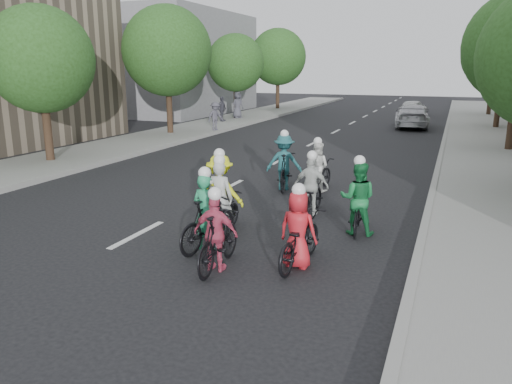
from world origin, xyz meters
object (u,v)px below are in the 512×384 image
Objects in this scene: cyclist_0 at (221,208)px; cyclist_6 at (317,172)px; cyclist_2 at (221,198)px; cyclist_4 at (299,237)px; spectator_1 at (222,109)px; follow_car_trail at (413,108)px; spectator_0 at (215,116)px; cyclist_7 at (285,166)px; cyclist_3 at (218,238)px; spectator_2 at (238,105)px; follow_car_lead at (412,116)px; cyclist_5 at (208,220)px; cyclist_8 at (312,193)px; cyclist_1 at (358,204)px.

cyclist_0 is 4.85m from cyclist_6.
cyclist_2 reaches higher than cyclist_0.
cyclist_4 is (2.38, -1.56, -0.14)m from cyclist_2.
follow_car_trail is at bearing -43.32° from spectator_1.
cyclist_2 is at bearing -128.45° from spectator_0.
spectator_0 reaches higher than cyclist_6.
cyclist_4 is 6.17m from cyclist_7.
cyclist_4 is (1.35, 0.73, -0.03)m from cyclist_3.
cyclist_4 is 27.08m from spectator_2.
follow_car_lead is at bearing -31.29° from spectator_0.
cyclist_0 is 1.14× the size of spectator_0.
follow_car_lead is (2.03, 23.90, 0.09)m from cyclist_5.
spectator_0 is (-7.85, 15.63, 0.23)m from cyclist_2.
spectator_0 is (-9.67, -14.83, 0.33)m from follow_car_trail.
cyclist_0 is 22.76m from spectator_1.
cyclist_0 is 0.98× the size of cyclist_3.
spectator_2 reaches higher than cyclist_8.
cyclist_2 reaches higher than follow_car_lead.
cyclist_3 is 4.21m from cyclist_8.
spectator_2 is at bearing -59.14° from cyclist_4.
follow_car_trail is at bearing -84.38° from cyclist_4.
cyclist_7 is 13.96m from spectator_0.
cyclist_3 is 1.00× the size of cyclist_6.
cyclist_0 is at bearing 98.17° from follow_car_trail.
cyclist_5 is 1.18× the size of spectator_0.
spectator_2 reaches higher than follow_car_trail.
cyclist_1 reaches higher than follow_car_trail.
cyclist_6 reaches higher than cyclist_4.
cyclist_8 is at bearing -101.19° from cyclist_5.
spectator_0 is (-9.53, 13.76, 0.38)m from cyclist_8.
spectator_0 is 0.99× the size of spectator_1.
spectator_1 reaches higher than follow_car_trail.
cyclist_2 is at bearing 47.53° from cyclist_8.
cyclist_3 is at bearing -149.83° from spectator_1.
cyclist_5 is 5.88m from cyclist_6.
cyclist_1 reaches higher than cyclist_3.
cyclist_2 reaches higher than cyclist_5.
spectator_2 reaches higher than spectator_1.
follow_car_trail is at bearing -33.78° from spectator_2.
cyclist_1 is 0.92× the size of cyclist_4.
cyclist_2 reaches higher than spectator_1.
cyclist_5 is (0.37, -1.40, -0.09)m from cyclist_2.
cyclist_3 is 1.00× the size of spectator_2.
spectator_0 is at bearing -54.62° from cyclist_4.
cyclist_2 is 0.38× the size of follow_car_lead.
cyclist_5 is 18.91m from spectator_0.
spectator_0 is (-8.02, 15.96, 0.37)m from cyclist_0.
spectator_0 is (-8.01, 11.43, 0.23)m from cyclist_7.
follow_car_trail is 15.37m from spectator_1.
spectator_1 is (-12.02, -2.29, 0.25)m from follow_car_lead.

